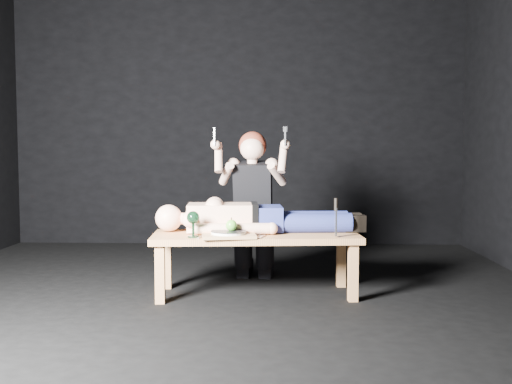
# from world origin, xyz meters

# --- Properties ---
(ground) EXTENTS (5.00, 5.00, 0.00)m
(ground) POSITION_xyz_m (0.00, 0.00, 0.00)
(ground) COLOR black
(ground) RESTS_ON ground
(back_wall) EXTENTS (5.00, 0.00, 5.00)m
(back_wall) POSITION_xyz_m (0.00, 2.50, 1.50)
(back_wall) COLOR black
(back_wall) RESTS_ON ground
(table) EXTENTS (1.53, 0.67, 0.45)m
(table) POSITION_xyz_m (0.28, 0.12, 0.23)
(table) COLOR #D18F4B
(table) RESTS_ON ground
(lying_man) EXTENTS (1.47, 0.55, 0.25)m
(lying_man) POSITION_xyz_m (0.32, 0.24, 0.58)
(lying_man) COLOR beige
(lying_man) RESTS_ON table
(kneeling_woman) EXTENTS (0.71, 0.78, 1.24)m
(kneeling_woman) POSITION_xyz_m (0.25, 0.66, 0.62)
(kneeling_woman) COLOR black
(kneeling_woman) RESTS_ON ground
(serving_tray) EXTENTS (0.40, 0.32, 0.02)m
(serving_tray) POSITION_xyz_m (0.10, -0.06, 0.46)
(serving_tray) COLOR tan
(serving_tray) RESTS_ON table
(plate) EXTENTS (0.28, 0.28, 0.02)m
(plate) POSITION_xyz_m (0.10, -0.06, 0.48)
(plate) COLOR white
(plate) RESTS_ON serving_tray
(apple) EXTENTS (0.08, 0.08, 0.08)m
(apple) POSITION_xyz_m (0.12, -0.05, 0.53)
(apple) COLOR #45A61E
(apple) RESTS_ON plate
(goblet) EXTENTS (0.10, 0.10, 0.18)m
(goblet) POSITION_xyz_m (-0.15, -0.08, 0.54)
(goblet) COLOR black
(goblet) RESTS_ON table
(fork_flat) EXTENTS (0.04, 0.16, 0.01)m
(fork_flat) POSITION_xyz_m (-0.09, -0.07, 0.45)
(fork_flat) COLOR #B2B2B7
(fork_flat) RESTS_ON table
(knife_flat) EXTENTS (0.06, 0.16, 0.01)m
(knife_flat) POSITION_xyz_m (0.33, -0.06, 0.45)
(knife_flat) COLOR #B2B2B7
(knife_flat) RESTS_ON table
(spoon_flat) EXTENTS (0.13, 0.12, 0.01)m
(spoon_flat) POSITION_xyz_m (0.28, 0.03, 0.45)
(spoon_flat) COLOR #B2B2B7
(spoon_flat) RESTS_ON table
(carving_knife) EXTENTS (0.04, 0.04, 0.27)m
(carving_knife) POSITION_xyz_m (0.85, -0.05, 0.59)
(carving_knife) COLOR #B2B2B7
(carving_knife) RESTS_ON table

